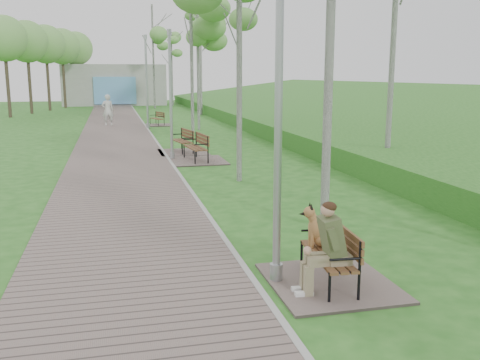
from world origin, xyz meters
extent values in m
plane|color=#245F1B|center=(0.00, 0.00, 0.00)|extent=(120.00, 120.00, 0.00)
cube|color=#72625C|center=(-1.75, 21.50, 0.02)|extent=(3.50, 67.00, 0.04)
cube|color=#999993|center=(0.00, 21.50, 0.03)|extent=(0.10, 67.00, 0.05)
cube|color=#4C9136|center=(12.00, 20.00, 0.00)|extent=(14.00, 70.00, 1.60)
cube|color=#9E9E99|center=(-1.50, 51.00, 2.00)|extent=(10.00, 5.00, 4.00)
cube|color=#62A1DA|center=(-1.50, 48.40, 1.50)|extent=(4.00, 0.20, 2.60)
cube|color=#72625C|center=(1.08, 1.61, 0.02)|extent=(1.76, 1.95, 0.04)
cube|color=brown|center=(1.03, 1.61, 0.44)|extent=(0.55, 1.49, 0.04)
cube|color=brown|center=(1.26, 1.59, 0.70)|extent=(0.15, 1.46, 0.32)
cube|color=#72625C|center=(0.94, 13.24, 0.02)|extent=(1.97, 2.19, 0.04)
cube|color=brown|center=(0.89, 13.24, 0.49)|extent=(0.67, 1.68, 0.04)
cube|color=brown|center=(1.15, 13.27, 0.79)|extent=(0.22, 1.64, 0.36)
cube|color=#72625C|center=(0.74, 15.45, 0.02)|extent=(1.86, 2.06, 0.04)
cube|color=brown|center=(0.69, 15.45, 0.46)|extent=(0.73, 1.60, 0.04)
cube|color=brown|center=(0.93, 15.49, 0.74)|extent=(0.31, 1.53, 0.34)
cube|color=#72625C|center=(0.77, 27.26, 0.02)|extent=(1.63, 1.81, 0.04)
cube|color=brown|center=(0.72, 27.26, 0.41)|extent=(0.80, 1.42, 0.04)
cube|color=brown|center=(0.92, 27.33, 0.65)|extent=(0.45, 1.31, 0.30)
cylinder|color=#A1A4AA|center=(0.33, 1.87, 0.14)|extent=(0.19, 0.19, 0.28)
cylinder|color=#A1A4AA|center=(0.33, 1.87, 2.36)|extent=(0.11, 0.11, 4.73)
cylinder|color=#A1A4AA|center=(0.14, 13.91, 0.13)|extent=(0.18, 0.18, 0.26)
cylinder|color=#A1A4AA|center=(0.14, 13.91, 2.21)|extent=(0.11, 0.11, 4.41)
cylinder|color=#A1A4AA|center=(0.14, 13.91, 4.46)|extent=(0.16, 0.16, 0.22)
cylinder|color=#A1A4AA|center=(0.07, 25.55, 0.15)|extent=(0.20, 0.20, 0.30)
cylinder|color=#A1A4AA|center=(0.07, 25.55, 2.50)|extent=(0.12, 0.12, 5.00)
cylinder|color=#A1A4AA|center=(0.07, 25.55, 5.05)|extent=(0.18, 0.18, 0.25)
imported|color=silver|center=(-2.14, 27.61, 0.93)|extent=(0.75, 0.55, 1.87)
cylinder|color=silver|center=(2.08, 4.29, 3.67)|extent=(0.17, 0.17, 7.33)
cylinder|color=silver|center=(6.06, 9.11, 4.61)|extent=(0.16, 0.16, 9.23)
cylinder|color=silver|center=(1.58, 9.46, 3.94)|extent=(0.16, 0.16, 7.89)
cylinder|color=silver|center=(3.73, 18.23, 3.79)|extent=(0.16, 0.16, 7.58)
cylinder|color=silver|center=(2.21, 22.70, 4.17)|extent=(0.20, 0.20, 8.35)
cylinder|color=silver|center=(2.77, 24.11, 3.57)|extent=(0.16, 0.16, 7.14)
ellipsoid|color=#75B256|center=(2.77, 24.11, 5.86)|extent=(2.32, 2.32, 3.14)
cylinder|color=silver|center=(4.75, 35.24, 4.34)|extent=(0.17, 0.17, 8.68)
ellipsoid|color=#75B256|center=(4.75, 35.24, 7.12)|extent=(2.42, 2.42, 3.82)
cylinder|color=silver|center=(1.95, 44.14, 4.54)|extent=(0.18, 0.18, 9.08)
ellipsoid|color=#75B256|center=(1.95, 44.14, 7.45)|extent=(2.65, 2.65, 4.00)
cylinder|color=silver|center=(4.03, 48.26, 3.53)|extent=(0.16, 0.16, 7.06)
ellipsoid|color=#75B256|center=(4.03, 48.26, 5.79)|extent=(2.25, 2.25, 3.11)
camera|label=1|loc=(-1.93, -5.28, 3.02)|focal=40.00mm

